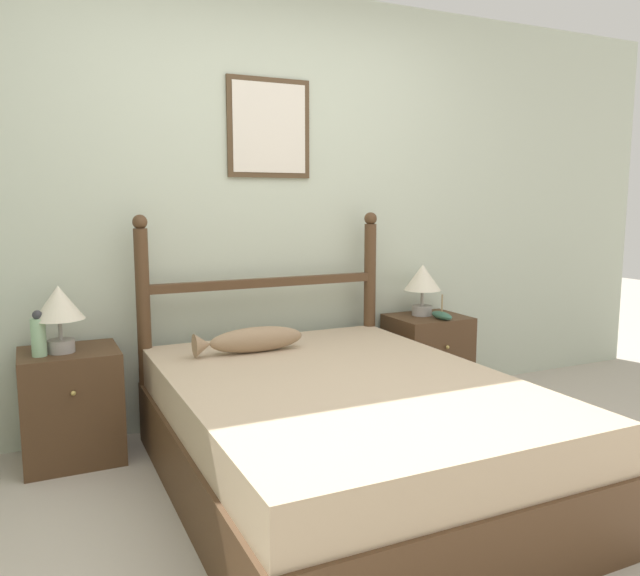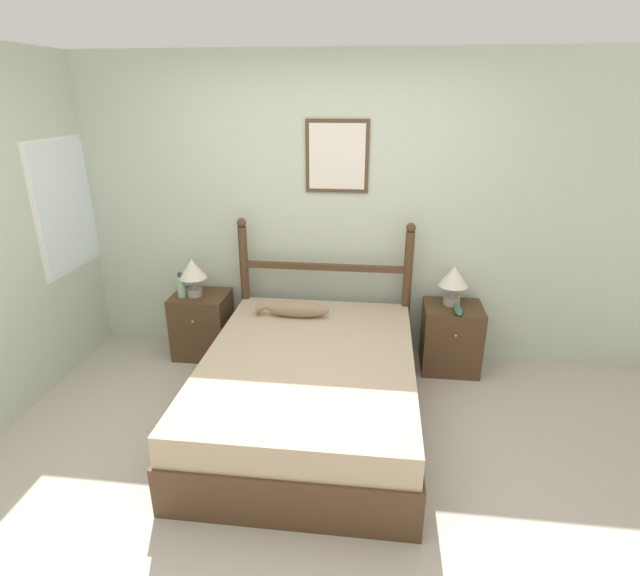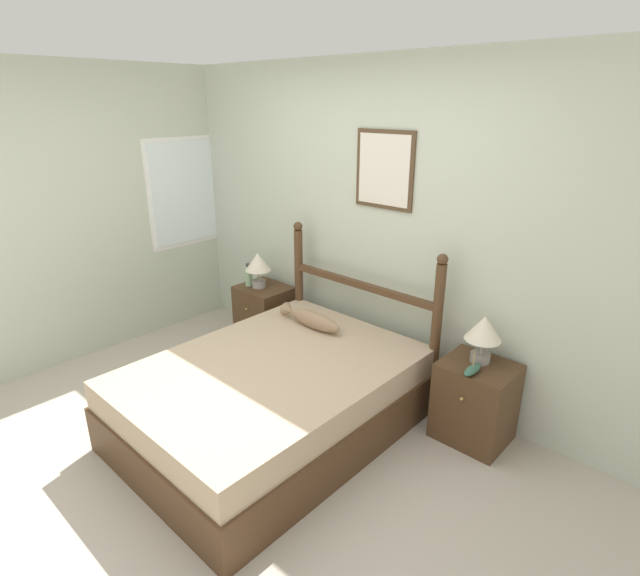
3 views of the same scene
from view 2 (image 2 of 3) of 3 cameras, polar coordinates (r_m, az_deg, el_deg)
The scene contains 11 objects.
ground_plane at distance 3.32m, azimuth -3.09°, elevation -20.65°, with size 16.00×16.00×0.00m, color #B7AD9E.
wall_back at distance 4.28m, azimuth 0.54°, elevation 8.67°, with size 6.40×0.08×2.55m.
bed at distance 3.61m, azimuth -1.25°, elevation -11.41°, with size 1.48×2.01×0.53m.
headboard at distance 4.29m, azimuth 0.51°, elevation 0.26°, with size 1.48×0.08×1.25m.
nightstand_left at distance 4.60m, azimuth -13.28°, elevation -4.06°, with size 0.48×0.43×0.57m.
nightstand_right at distance 4.39m, azimuth 14.72°, elevation -5.50°, with size 0.48×0.43×0.57m.
table_lamp_left at distance 4.40m, azimuth -14.37°, elevation 1.91°, with size 0.24×0.24×0.34m.
table_lamp_right at distance 4.22m, azimuth 15.02°, elevation 1.03°, with size 0.24×0.24×0.34m.
bottle at distance 4.45m, azimuth -15.60°, elevation 0.25°, with size 0.07×0.07×0.23m.
model_boat at distance 4.14m, azimuth 15.50°, elevation -2.43°, with size 0.07×0.20×0.16m.
fish_pillow at distance 4.03m, azimuth -3.12°, elevation -2.42°, with size 0.59×0.12×0.13m.
Camera 2 is at (0.46, -2.42, 2.21)m, focal length 28.00 mm.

